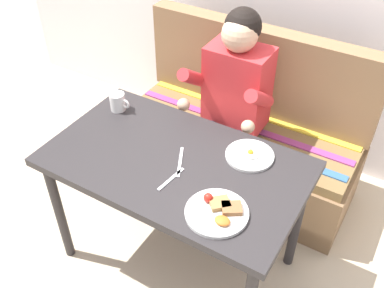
% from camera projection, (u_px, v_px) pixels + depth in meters
% --- Properties ---
extents(ground_plane, '(8.00, 8.00, 0.00)m').
position_uv_depth(ground_plane, '(178.00, 257.00, 2.50)').
color(ground_plane, beige).
extents(table, '(1.20, 0.70, 0.73)m').
position_uv_depth(table, '(176.00, 173.00, 2.09)').
color(table, '#2A2628').
rests_on(table, ground).
extents(couch, '(1.44, 0.56, 1.00)m').
position_uv_depth(couch, '(242.00, 138.00, 2.79)').
color(couch, '#826142').
rests_on(couch, ground).
extents(person, '(0.45, 0.61, 1.21)m').
position_uv_depth(person, '(231.00, 96.00, 2.42)').
color(person, red).
rests_on(person, ground).
extents(plate_breakfast, '(0.26, 0.26, 0.05)m').
position_uv_depth(plate_breakfast, '(218.00, 211.00, 1.78)').
color(plate_breakfast, white).
rests_on(plate_breakfast, table).
extents(plate_eggs, '(0.23, 0.23, 0.04)m').
position_uv_depth(plate_eggs, '(250.00, 155.00, 2.05)').
color(plate_eggs, white).
rests_on(plate_eggs, table).
extents(coffee_mug, '(0.12, 0.08, 0.09)m').
position_uv_depth(coffee_mug, '(118.00, 101.00, 2.31)').
color(coffee_mug, white).
rests_on(coffee_mug, table).
extents(fork, '(0.03, 0.17, 0.00)m').
position_uv_depth(fork, '(171.00, 179.00, 1.94)').
color(fork, silver).
rests_on(fork, table).
extents(knife, '(0.10, 0.19, 0.00)m').
position_uv_depth(knife, '(181.00, 161.00, 2.02)').
color(knife, silver).
rests_on(knife, table).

